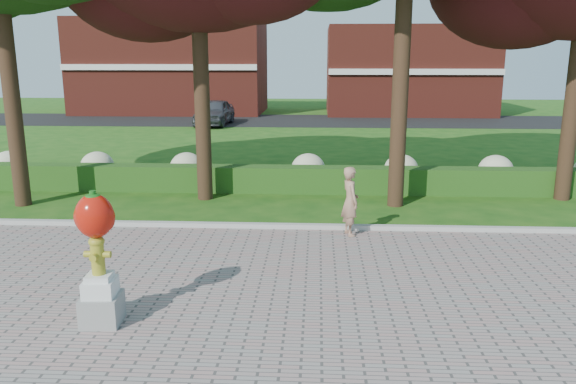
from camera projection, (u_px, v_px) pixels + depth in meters
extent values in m
plane|color=#1A4C13|center=(248.00, 276.00, 10.65)|extent=(100.00, 100.00, 0.00)
cube|color=#ADADA5|center=(263.00, 226.00, 13.55)|extent=(40.00, 0.18, 0.15)
cube|color=#1D4C15|center=(275.00, 179.00, 17.36)|extent=(24.00, 0.70, 0.80)
ellipsoid|color=#BDC092|center=(10.00, 166.00, 18.77)|extent=(1.10, 1.10, 0.99)
ellipsoid|color=#BDC092|center=(97.00, 166.00, 18.61)|extent=(1.10, 1.10, 0.99)
ellipsoid|color=#BDC092|center=(187.00, 167.00, 18.46)|extent=(1.10, 1.10, 0.99)
ellipsoid|color=#BDC092|center=(308.00, 169.00, 18.25)|extent=(1.10, 1.10, 0.99)
ellipsoid|color=#BDC092|center=(401.00, 170.00, 18.09)|extent=(1.10, 1.10, 0.99)
ellipsoid|color=#BDC092|center=(496.00, 170.00, 17.94)|extent=(1.10, 1.10, 0.99)
cube|color=black|center=(299.00, 120.00, 37.86)|extent=(50.00, 8.00, 0.02)
cube|color=maroon|center=(173.00, 66.00, 43.41)|extent=(14.00, 8.00, 7.00)
cube|color=maroon|center=(407.00, 71.00, 42.55)|extent=(12.00, 8.00, 6.40)
cylinder|color=black|center=(10.00, 84.00, 15.10)|extent=(0.44, 0.44, 6.72)
cylinder|color=black|center=(202.00, 93.00, 15.88)|extent=(0.44, 0.44, 6.16)
cylinder|color=black|center=(401.00, 74.00, 14.98)|extent=(0.44, 0.44, 7.28)
cylinder|color=black|center=(573.00, 98.00, 15.85)|extent=(0.44, 0.44, 5.88)
cube|color=gray|center=(102.00, 309.00, 8.61)|extent=(0.61, 0.61, 0.46)
cube|color=silver|center=(100.00, 287.00, 8.53)|extent=(0.49, 0.49, 0.26)
cube|color=silver|center=(99.00, 277.00, 8.49)|extent=(0.39, 0.39, 0.09)
cylinder|color=#9C9522|center=(98.00, 258.00, 8.42)|extent=(0.20, 0.20, 0.51)
ellipsoid|color=#9C9522|center=(96.00, 241.00, 8.36)|extent=(0.24, 0.24, 0.17)
cylinder|color=#9C9522|center=(88.00, 254.00, 8.41)|extent=(0.11, 0.10, 0.10)
cylinder|color=#9C9522|center=(107.00, 254.00, 8.40)|extent=(0.11, 0.10, 0.10)
cylinder|color=#9C9522|center=(94.00, 257.00, 8.27)|extent=(0.11, 0.11, 0.11)
cylinder|color=#9C9522|center=(96.00, 237.00, 8.34)|extent=(0.07, 0.07, 0.05)
ellipsoid|color=#BA1709|center=(94.00, 216.00, 8.27)|extent=(0.58, 0.51, 0.67)
ellipsoid|color=#BA1709|center=(84.00, 217.00, 8.28)|extent=(0.28, 0.28, 0.42)
ellipsoid|color=#BA1709|center=(105.00, 217.00, 8.26)|extent=(0.28, 0.28, 0.42)
cylinder|color=#165E15|center=(93.00, 194.00, 8.19)|extent=(0.09, 0.09, 0.11)
ellipsoid|color=#165E15|center=(93.00, 196.00, 8.20)|extent=(0.22, 0.22, 0.07)
imported|color=#A97B60|center=(350.00, 201.00, 12.85)|extent=(0.55, 0.68, 1.61)
imported|color=#3F4147|center=(214.00, 112.00, 35.03)|extent=(2.15, 4.80, 1.60)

